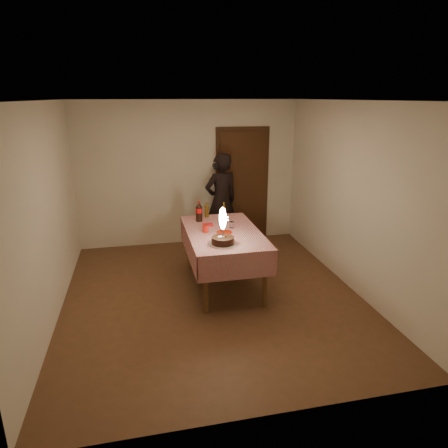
{
  "coord_description": "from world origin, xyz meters",
  "views": [
    {
      "loc": [
        -0.91,
        -4.9,
        2.64
      ],
      "look_at": [
        0.22,
        0.27,
        0.95
      ],
      "focal_mm": 32.0,
      "sensor_mm": 36.0,
      "label": 1
    }
  ],
  "objects": [
    {
      "name": "clear_cup",
      "position": [
        0.37,
        0.45,
        0.87
      ],
      "size": [
        0.07,
        0.07,
        0.09
      ],
      "primitive_type": "cylinder",
      "color": "white",
      "rests_on": "dining_table"
    },
    {
      "name": "amber_bottle_left",
      "position": [
        0.11,
        1.05,
        0.95
      ],
      "size": [
        0.06,
        0.06,
        0.25
      ],
      "color": "#50360D",
      "rests_on": "dining_table"
    },
    {
      "name": "birthday_cake",
      "position": [
        0.11,
        -0.18,
        0.94
      ],
      "size": [
        0.37,
        0.37,
        0.49
      ],
      "color": "white",
      "rests_on": "dining_table"
    },
    {
      "name": "napkin_stack",
      "position": [
        0.05,
        0.62,
        0.84
      ],
      "size": [
        0.15,
        0.15,
        0.02
      ],
      "primitive_type": "cube",
      "color": "red",
      "rests_on": "dining_table"
    },
    {
      "name": "photographer",
      "position": [
        0.51,
        1.85,
        0.86
      ],
      "size": [
        0.72,
        0.59,
        1.72
      ],
      "color": "black",
      "rests_on": "ground"
    },
    {
      "name": "red_plate",
      "position": [
        0.23,
        0.26,
        0.83
      ],
      "size": [
        0.22,
        0.22,
        0.01
      ],
      "primitive_type": "cylinder",
      "color": "#B6200C",
      "rests_on": "dining_table"
    },
    {
      "name": "dining_table",
      "position": [
        0.22,
        0.32,
        0.72
      ],
      "size": [
        1.02,
        1.72,
        0.83
      ],
      "color": "brown",
      "rests_on": "ground"
    },
    {
      "name": "red_cup",
      "position": [
        -0.03,
        0.34,
        0.88
      ],
      "size": [
        0.08,
        0.08,
        0.1
      ],
      "primitive_type": "cylinder",
      "color": "#A7160B",
      "rests_on": "dining_table"
    },
    {
      "name": "ground",
      "position": [
        0.0,
        0.0,
        0.0
      ],
      "size": [
        4.0,
        4.5,
        0.01
      ],
      "primitive_type": "cube",
      "color": "brown",
      "rests_on": "ground"
    },
    {
      "name": "amber_bottle_right",
      "position": [
        0.36,
        0.93,
        0.95
      ],
      "size": [
        0.06,
        0.06,
        0.25
      ],
      "color": "#50360D",
      "rests_on": "dining_table"
    },
    {
      "name": "cola_bottle",
      "position": [
        -0.04,
        0.87,
        0.98
      ],
      "size": [
        0.1,
        0.1,
        0.32
      ],
      "color": "black",
      "rests_on": "dining_table"
    },
    {
      "name": "room_shell",
      "position": [
        0.03,
        0.08,
        1.65
      ],
      "size": [
        4.04,
        4.54,
        2.62
      ],
      "color": "beige",
      "rests_on": "ground"
    }
  ]
}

